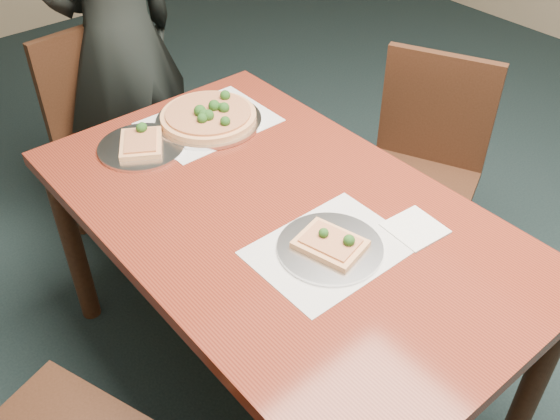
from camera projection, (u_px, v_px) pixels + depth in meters
ground at (459, 409)px, 2.12m from camera, size 8.00×8.00×0.00m
dining_table at (280, 234)px, 1.83m from camera, size 0.90×1.50×0.75m
chair_far at (111, 129)px, 2.55m from camera, size 0.45×0.45×0.91m
chair_right at (422, 163)px, 2.36m from camera, size 0.56×0.56×0.91m
diner at (119, 39)px, 2.45m from camera, size 0.67×0.50×1.68m
placemat_main at (209, 122)px, 2.13m from camera, size 0.42×0.32×0.00m
placemat_near at (330, 249)px, 1.64m from camera, size 0.40×0.30×0.00m
pizza_pan at (209, 117)px, 2.12m from camera, size 0.36×0.36×0.07m
slice_plate_near at (330, 246)px, 1.63m from camera, size 0.28×0.28×0.06m
slice_plate_far at (141, 144)px, 2.01m from camera, size 0.28×0.28×0.06m
napkin at (415, 228)px, 1.70m from camera, size 0.15×0.15×0.01m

